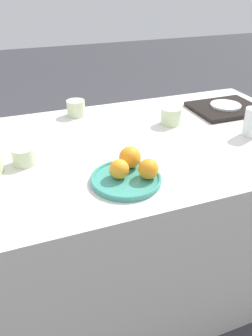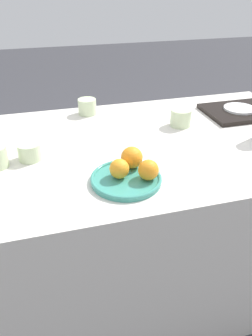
% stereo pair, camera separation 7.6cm
% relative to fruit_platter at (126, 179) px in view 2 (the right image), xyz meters
% --- Properties ---
extents(ground_plane, '(12.00, 12.00, 0.00)m').
position_rel_fruit_platter_xyz_m(ground_plane, '(0.16, 0.25, -0.75)').
color(ground_plane, '#38383D').
extents(table, '(1.48, 0.87, 0.74)m').
position_rel_fruit_platter_xyz_m(table, '(0.16, 0.25, -0.38)').
color(table, silver).
rests_on(table, ground_plane).
extents(fruit_platter, '(0.22, 0.22, 0.02)m').
position_rel_fruit_platter_xyz_m(fruit_platter, '(0.00, 0.00, 0.00)').
color(fruit_platter, teal).
rests_on(fruit_platter, table).
extents(orange_0, '(0.06, 0.06, 0.06)m').
position_rel_fruit_platter_xyz_m(orange_0, '(-0.02, 0.01, 0.03)').
color(orange_0, orange).
rests_on(orange_0, fruit_platter).
extents(orange_1, '(0.06, 0.06, 0.06)m').
position_rel_fruit_platter_xyz_m(orange_1, '(0.07, -0.02, 0.04)').
color(orange_1, orange).
rests_on(orange_1, fruit_platter).
extents(orange_2, '(0.07, 0.07, 0.07)m').
position_rel_fruit_platter_xyz_m(orange_2, '(0.04, 0.06, 0.04)').
color(orange_2, orange).
rests_on(orange_2, fruit_platter).
extents(serving_tray, '(0.31, 0.25, 0.02)m').
position_rel_fruit_platter_xyz_m(serving_tray, '(0.66, 0.41, 0.00)').
color(serving_tray, black).
rests_on(serving_tray, table).
extents(side_plate, '(0.14, 0.14, 0.01)m').
position_rel_fruit_platter_xyz_m(side_plate, '(0.66, 0.41, 0.02)').
color(side_plate, white).
rests_on(side_plate, serving_tray).
extents(cup_0, '(0.09, 0.09, 0.07)m').
position_rel_fruit_platter_xyz_m(cup_0, '(0.34, 0.36, 0.03)').
color(cup_0, beige).
rests_on(cup_0, table).
extents(cup_2, '(0.08, 0.08, 0.06)m').
position_rel_fruit_platter_xyz_m(cup_2, '(-0.29, 0.23, 0.02)').
color(cup_2, beige).
rests_on(cup_2, table).
extents(cup_3, '(0.08, 0.08, 0.07)m').
position_rel_fruit_platter_xyz_m(cup_3, '(-0.02, 0.60, 0.03)').
color(cup_3, beige).
rests_on(cup_3, table).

